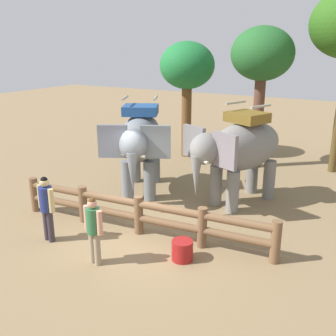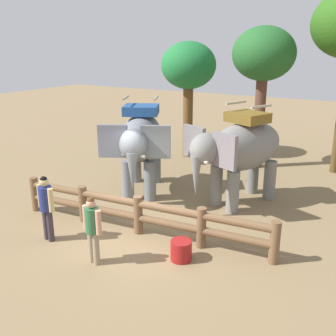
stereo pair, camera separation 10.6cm
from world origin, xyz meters
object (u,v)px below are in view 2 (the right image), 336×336
Objects in this scene: tourist_man_in_blue at (46,204)px; tree_far_right at (264,58)px; tree_deep_back at (189,68)px; tourist_woman_in_black at (92,226)px; feed_bucket at (181,250)px; elephant_near_left at (141,141)px; elephant_center at (240,149)px; log_fence at (138,212)px.

tree_far_right reaches higher than tourist_man_in_blue.
tree_deep_back is (-0.64, 8.91, 2.86)m from tourist_man_in_blue.
feed_bucket is at bearing 34.48° from tourist_woman_in_black.
elephant_near_left reaches higher than tourist_man_in_blue.
feed_bucket is at bearing -44.22° from elephant_near_left.
tree_far_right is at bearing 100.12° from elephant_center.
tourist_man_in_blue reaches higher than log_fence.
elephant_near_left is 1.01× the size of elephant_center.
tree_far_right is 3.28m from tree_deep_back.
tree_deep_back reaches higher than feed_bucket.
tourist_woman_in_black is 2.14m from feed_bucket.
tree_far_right reaches higher than log_fence.
tourist_man_in_blue is 9.83m from tree_far_right.
tree_far_right is (2.44, 4.83, 2.55)m from elephant_near_left.
elephant_center is at bearing 64.74° from log_fence.
tourist_man_in_blue is at bearing -139.99° from log_fence.
elephant_center is 2.30× the size of tourist_woman_in_black.
tourist_woman_in_black is 0.94× the size of tourist_man_in_blue.
elephant_center is 0.75× the size of tree_deep_back.
elephant_near_left is 2.18× the size of tourist_man_in_blue.
feed_bucket is (4.06, -8.05, -3.63)m from tree_deep_back.
tourist_woman_in_black is at bearing -107.28° from elephant_center.
tourist_woman_in_black is at bearing -75.40° from tree_deep_back.
elephant_center is at bearing -79.88° from tree_far_right.
tourist_woman_in_black is at bearing -69.72° from elephant_near_left.
tourist_man_in_blue is at bearing 171.06° from tourist_woman_in_black.
elephant_near_left reaches higher than tourist_woman_in_black.
tree_far_right is (-0.73, 4.08, 2.59)m from elephant_center.
tourist_man_in_blue is (-1.77, -1.49, 0.40)m from log_fence.
tree_deep_back is (-2.39, 9.19, 2.92)m from tourist_woman_in_black.
tree_far_right is at bearing -0.81° from tree_deep_back.
tree_far_right is 10.99× the size of feed_bucket.
tourist_man_in_blue is at bearing -106.36° from tree_far_right.
feed_bucket is (1.66, 1.14, -0.70)m from tourist_woman_in_black.
tourist_man_in_blue is at bearing -92.33° from elephant_near_left.
tourist_woman_in_black is 0.33× the size of tree_deep_back.
tourist_woman_in_black is at bearing -145.52° from feed_bucket.
elephant_near_left is at bearing -80.67° from tree_deep_back.
log_fence is at bearing 159.21° from feed_bucket.
elephant_center is 4.21m from feed_bucket.
elephant_center is 7.47× the size of feed_bucket.
elephant_center is at bearing -46.11° from tree_deep_back.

